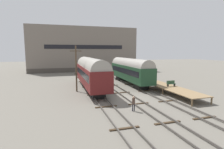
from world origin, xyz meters
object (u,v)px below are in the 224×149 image
Objects in this scene: bench at (171,83)px; person_worker at (134,102)px; utility_pole at (76,68)px; train_car_maroon at (91,72)px; train_car_green at (130,69)px.

bench is 0.85× the size of person_worker.
utility_pole is at bearing 113.95° from person_worker.
person_worker is (2.45, -12.09, -2.02)m from train_car_maroon.
utility_pole is at bearing -159.59° from train_car_maroon.
utility_pole reaches higher than person_worker.
bench is at bearing -19.12° from utility_pole.
train_car_maroon is at bearing 20.41° from utility_pole.
person_worker is 12.53m from utility_pole.
utility_pole reaches higher than train_car_maroon.
utility_pole reaches higher than bench.
train_car_maroon reaches higher than bench.
train_car_maroon is 12.98m from bench.
utility_pole reaches higher than train_car_green.
train_car_maroon is at bearing 101.47° from person_worker.
train_car_green reaches higher than person_worker.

